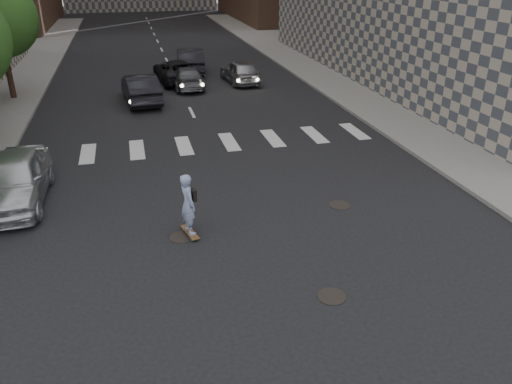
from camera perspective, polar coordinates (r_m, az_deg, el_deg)
ground at (r=14.05m, az=0.21°, el=-6.61°), size 160.00×160.00×0.00m
sidewalk_right at (r=36.81m, az=14.87°, el=13.00°), size 13.00×80.00×0.15m
manhole_a at (r=12.43m, az=8.64°, el=-11.71°), size 0.70×0.70×0.02m
manhole_b at (r=14.78m, az=-8.52°, el=-5.13°), size 0.70×0.70×0.02m
manhole_c at (r=16.67m, az=9.53°, el=-1.49°), size 0.70×0.70×0.02m
skateboarder at (r=14.41m, az=-7.75°, el=-1.36°), size 0.59×1.00×1.94m
silver_sedan at (r=18.15m, az=-25.92°, el=1.29°), size 2.02×4.86×1.64m
traffic_car_a at (r=28.99m, az=-13.05°, el=11.47°), size 2.17×4.99×1.59m
traffic_car_b at (r=31.98m, az=-7.84°, el=12.87°), size 1.82×4.46×1.29m
traffic_car_c at (r=33.66m, az=-9.16°, el=13.50°), size 2.86×5.25×1.39m
traffic_car_d at (r=32.98m, az=-1.85°, el=13.62°), size 2.17×4.46×1.46m
traffic_car_e at (r=36.40m, az=-7.53°, el=14.69°), size 2.14×5.14×1.65m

